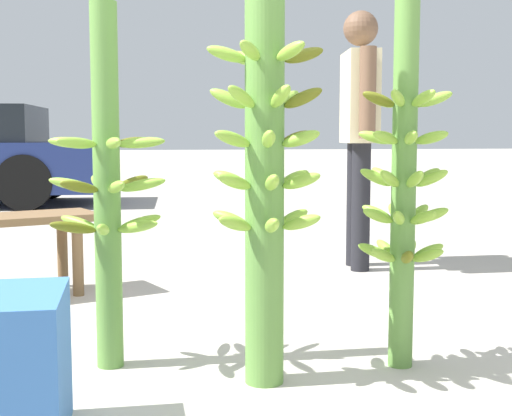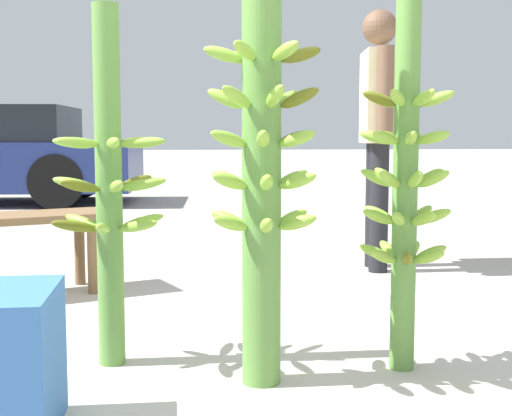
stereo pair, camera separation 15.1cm
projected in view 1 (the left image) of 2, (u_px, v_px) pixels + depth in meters
name	position (u px, v px, depth m)	size (l,w,h in m)	color
ground_plane	(279.00, 408.00, 2.28)	(80.00, 80.00, 0.00)	#B2AA9E
banana_stalk_left	(107.00, 187.00, 2.63)	(0.44, 0.45, 1.35)	#5B8C3D
banana_stalk_center	(265.00, 142.00, 2.44)	(0.41, 0.41, 1.69)	#5B8C3D
banana_stalk_right	(404.00, 170.00, 2.63)	(0.35, 0.35, 1.52)	#5B8C3D
vendor_person	(359.00, 117.00, 4.59)	(0.25, 0.64, 1.66)	black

